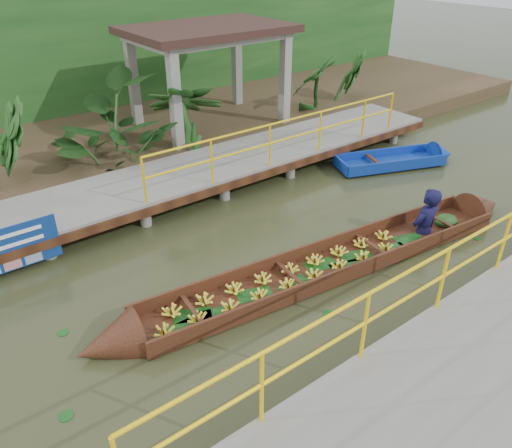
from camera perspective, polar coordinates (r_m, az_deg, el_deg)
ground at (r=9.23m, az=0.73°, el=-4.91°), size 80.00×80.00×0.00m
land_strip at (r=15.11m, az=-17.29°, el=9.09°), size 30.00×8.00×0.45m
far_dock at (r=11.53m, az=-9.76°, el=4.94°), size 16.00×2.06×1.66m
pavilion at (r=14.66m, az=-5.51°, el=20.21°), size 4.40×3.00×3.00m
foliage_backdrop at (r=16.94m, az=-21.54°, el=16.88°), size 30.00×0.80×4.00m
vendor_boat at (r=9.37m, az=11.03°, el=-2.69°), size 9.25×1.94×2.31m
moored_blue_boat at (r=14.09m, az=17.85°, el=7.14°), size 3.40×1.96×0.79m
tropical_plants at (r=13.35m, az=-9.19°, el=12.05°), size 14.28×1.28×1.60m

